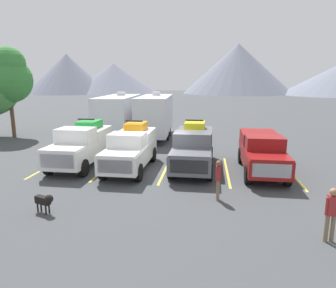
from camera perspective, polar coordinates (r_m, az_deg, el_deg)
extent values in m
plane|color=#3F4244|center=(16.26, -0.82, -5.47)|extent=(240.00, 240.00, 0.00)
cube|color=white|center=(18.11, -15.97, -1.03)|extent=(2.12, 5.48, 0.99)
cube|color=white|center=(16.28, -18.87, -0.73)|extent=(1.98, 1.56, 0.08)
cube|color=white|center=(17.50, -16.79, 1.50)|extent=(1.94, 1.45, 0.82)
cube|color=slate|center=(16.99, -17.59, 1.29)|extent=(1.80, 0.26, 0.61)
cube|color=white|center=(19.29, -14.33, 2.12)|extent=(2.04, 2.54, 0.52)
cube|color=silver|center=(15.76, -19.94, -3.03)|extent=(1.74, 0.09, 0.69)
cylinder|color=black|center=(16.22, -15.48, -4.30)|extent=(0.29, 0.91, 0.90)
cylinder|color=black|center=(17.05, -21.29, -3.90)|extent=(0.29, 0.91, 0.90)
cylinder|color=black|center=(19.55, -11.18, -1.33)|extent=(0.29, 0.91, 0.90)
cylinder|color=black|center=(20.25, -16.20, -1.13)|extent=(0.29, 0.91, 0.90)
cube|color=green|center=(19.22, -14.41, 3.55)|extent=(1.15, 1.62, 0.45)
cylinder|color=black|center=(18.54, -13.74, 3.27)|extent=(0.19, 0.44, 0.44)
cylinder|color=black|center=(18.90, -16.33, 3.29)|extent=(0.19, 0.44, 0.44)
cylinder|color=black|center=(19.56, -12.55, 3.76)|extent=(0.19, 0.44, 0.44)
cylinder|color=black|center=(19.90, -15.03, 3.78)|extent=(0.19, 0.44, 0.44)
cube|color=black|center=(18.76, -14.99, 4.47)|extent=(1.02, 0.10, 0.08)
cube|color=white|center=(16.79, -7.06, -1.84)|extent=(2.03, 5.39, 0.91)
cube|color=white|center=(14.88, -9.05, -1.74)|extent=(1.90, 1.53, 0.08)
cube|color=white|center=(16.16, -7.58, 0.65)|extent=(1.86, 1.42, 0.77)
cube|color=slate|center=(15.62, -8.14, 0.39)|extent=(1.72, 0.24, 0.57)
cube|color=white|center=(18.00, -5.92, 1.61)|extent=(1.95, 2.49, 0.61)
cube|color=silver|center=(14.33, -9.84, -4.16)|extent=(1.66, 0.09, 0.64)
cylinder|color=black|center=(14.99, -5.51, -5.30)|extent=(0.29, 0.88, 0.88)
cylinder|color=black|center=(15.51, -12.00, -4.93)|extent=(0.29, 0.88, 0.88)
cylinder|color=black|center=(18.42, -2.84, -1.97)|extent=(0.29, 0.88, 0.88)
cylinder|color=black|center=(18.84, -8.21, -1.77)|extent=(0.29, 0.88, 0.88)
cube|color=orange|center=(17.91, -5.96, 3.28)|extent=(1.10, 1.59, 0.45)
cylinder|color=black|center=(17.29, -4.98, 2.97)|extent=(0.19, 0.44, 0.44)
cylinder|color=black|center=(17.51, -7.78, 3.02)|extent=(0.19, 0.44, 0.44)
cylinder|color=black|center=(18.34, -4.21, 3.50)|extent=(0.19, 0.44, 0.44)
cylinder|color=black|center=(18.54, -6.87, 3.54)|extent=(0.19, 0.44, 0.44)
cube|color=black|center=(17.43, -6.34, 4.28)|extent=(0.98, 0.09, 0.08)
cube|color=#595B60|center=(16.95, 4.64, -1.70)|extent=(2.17, 5.84, 0.93)
cube|color=#595B60|center=(14.81, 4.15, -1.69)|extent=(2.02, 1.66, 0.08)
cube|color=#595B60|center=(16.26, 4.57, 0.83)|extent=(1.98, 1.54, 0.79)
cube|color=slate|center=(15.66, 4.43, 0.55)|extent=(1.83, 0.25, 0.59)
cube|color=#595B60|center=(18.33, 4.99, 1.80)|extent=(2.08, 2.70, 0.61)
cube|color=silver|center=(14.17, 3.90, -4.24)|extent=(1.77, 0.09, 0.65)
cylinder|color=black|center=(15.15, 7.76, -5.28)|extent=(0.29, 0.83, 0.82)
cylinder|color=black|center=(15.27, 0.54, -5.02)|extent=(0.29, 0.83, 0.82)
cylinder|color=black|center=(18.96, 7.89, -1.76)|extent=(0.29, 0.83, 0.82)
cylinder|color=black|center=(19.05, 2.13, -1.58)|extent=(0.29, 0.83, 0.82)
cube|color=yellow|center=(18.24, 5.03, 3.44)|extent=(1.17, 1.73, 0.45)
cylinder|color=black|center=(17.64, 6.43, 3.10)|extent=(0.19, 0.44, 0.44)
cylinder|color=black|center=(17.69, 3.40, 3.19)|extent=(0.19, 0.44, 0.44)
cylinder|color=black|center=(18.80, 6.55, 3.65)|extent=(0.19, 0.44, 0.44)
cylinder|color=black|center=(18.85, 3.71, 3.73)|extent=(0.19, 0.44, 0.44)
cube|color=black|center=(17.71, 4.96, 4.41)|extent=(1.04, 0.10, 0.08)
cube|color=maroon|center=(16.85, 17.10, -2.23)|extent=(2.05, 5.53, 0.89)
cube|color=maroon|center=(14.84, 18.34, -2.28)|extent=(1.91, 1.57, 0.08)
cube|color=maroon|center=(16.20, 17.53, 0.11)|extent=(1.87, 1.46, 0.73)
cube|color=slate|center=(15.64, 17.86, -0.19)|extent=(1.73, 0.23, 0.54)
cube|color=maroon|center=(18.13, 16.55, 1.21)|extent=(1.96, 2.56, 0.61)
cube|color=silver|center=(14.25, 18.73, -4.72)|extent=(1.67, 0.09, 0.62)
cylinder|color=black|center=(15.37, 21.38, -5.61)|extent=(0.29, 0.90, 0.90)
cylinder|color=black|center=(15.06, 14.64, -5.53)|extent=(0.29, 0.90, 0.90)
cylinder|color=black|center=(18.90, 18.88, -2.22)|extent=(0.29, 0.90, 0.90)
cylinder|color=black|center=(18.64, 13.42, -2.09)|extent=(0.29, 0.90, 0.90)
cube|color=gold|center=(19.10, -20.79, -3.60)|extent=(0.12, 5.50, 0.01)
cube|color=gold|center=(17.79, -11.20, -4.15)|extent=(0.12, 5.50, 0.01)
cube|color=gold|center=(17.04, -0.43, -4.63)|extent=(0.12, 5.50, 0.01)
cube|color=gold|center=(16.94, 10.91, -4.96)|extent=(0.12, 5.50, 0.01)
cube|color=gold|center=(17.48, 21.96, -5.10)|extent=(0.12, 5.50, 0.01)
cube|color=silver|center=(26.32, -9.13, 5.58)|extent=(2.92, 7.60, 2.95)
cube|color=#4C6B99|center=(26.65, -11.87, 5.87)|extent=(0.35, 7.19, 0.24)
cube|color=silver|center=(27.28, -8.68, 9.24)|extent=(0.63, 0.73, 0.30)
cube|color=#333333|center=(22.44, -11.61, 0.02)|extent=(0.17, 1.20, 0.12)
cylinder|color=black|center=(25.42, -6.88, 1.72)|extent=(0.25, 0.77, 0.76)
cylinder|color=black|center=(26.01, -12.02, 1.77)|extent=(0.25, 0.77, 0.76)
cylinder|color=black|center=(27.16, -6.13, 2.39)|extent=(0.25, 0.77, 0.76)
cylinder|color=black|center=(27.71, -10.97, 2.43)|extent=(0.25, 0.77, 0.76)
cube|color=silver|center=(25.64, -2.43, 5.58)|extent=(2.77, 7.30, 2.97)
cube|color=brown|center=(25.81, -5.16, 5.91)|extent=(0.33, 6.90, 0.24)
cube|color=silver|center=(26.58, -2.17, 9.34)|extent=(0.63, 0.73, 0.30)
cube|color=#333333|center=(21.81, -3.76, -0.11)|extent=(0.17, 1.20, 0.12)
cylinder|color=black|center=(24.92, -0.07, 1.59)|extent=(0.25, 0.77, 0.76)
cylinder|color=black|center=(25.20, -5.18, 1.66)|extent=(0.25, 0.77, 0.76)
cylinder|color=black|center=(26.61, 0.24, 2.26)|extent=(0.25, 0.77, 0.76)
cylinder|color=black|center=(26.88, -4.55, 2.32)|extent=(0.25, 0.77, 0.76)
cylinder|color=#726047|center=(10.79, 27.39, -13.76)|extent=(0.13, 0.13, 0.87)
cylinder|color=#726047|center=(10.86, 28.28, -13.69)|extent=(0.13, 0.13, 0.87)
cube|color=maroon|center=(10.54, 28.24, -10.05)|extent=(0.26, 0.21, 0.62)
sphere|color=#9E704C|center=(10.40, 28.47, -7.86)|extent=(0.24, 0.24, 0.24)
cylinder|color=maroon|center=(10.50, 27.51, -10.25)|extent=(0.10, 0.10, 0.56)
cylinder|color=#726047|center=(12.93, 9.24, -8.33)|extent=(0.12, 0.12, 0.85)
cylinder|color=#726047|center=(12.77, 9.30, -8.60)|extent=(0.12, 0.12, 0.85)
cube|color=maroon|center=(12.62, 9.38, -5.37)|extent=(0.20, 0.26, 0.60)
sphere|color=brown|center=(12.50, 9.44, -3.55)|extent=(0.23, 0.23, 0.23)
cylinder|color=maroon|center=(12.76, 9.33, -5.32)|extent=(0.10, 0.10, 0.54)
cylinder|color=maroon|center=(12.50, 9.42, -5.69)|extent=(0.10, 0.10, 0.54)
cube|color=black|center=(12.43, -22.29, -9.65)|extent=(0.66, 0.43, 0.28)
sphere|color=black|center=(12.14, -21.28, -9.51)|extent=(0.31, 0.31, 0.31)
cylinder|color=black|center=(12.66, -23.31, -9.06)|extent=(0.16, 0.09, 0.20)
cylinder|color=black|center=(12.43, -21.25, -11.12)|extent=(0.06, 0.06, 0.35)
cylinder|color=black|center=(12.34, -21.78, -11.33)|extent=(0.06, 0.06, 0.35)
cylinder|color=black|center=(12.75, -22.55, -10.65)|extent=(0.06, 0.06, 0.35)
cylinder|color=black|center=(12.66, -23.08, -10.84)|extent=(0.06, 0.06, 0.35)
cylinder|color=brown|center=(29.20, -27.00, 4.89)|extent=(0.31, 0.31, 3.85)
sphere|color=#387F38|center=(29.05, -27.55, 10.52)|extent=(3.81, 3.81, 3.81)
sphere|color=#387F38|center=(28.80, -27.58, 13.18)|extent=(2.66, 2.66, 2.66)
cone|color=slate|center=(113.00, -18.22, 12.31)|extent=(28.33, 28.33, 13.29)
cone|color=slate|center=(112.74, -10.06, 11.97)|extent=(31.40, 31.40, 10.33)
cone|color=slate|center=(110.79, 12.82, 13.52)|extent=(37.13, 37.13, 16.73)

